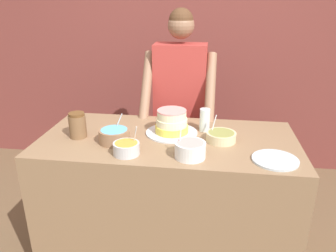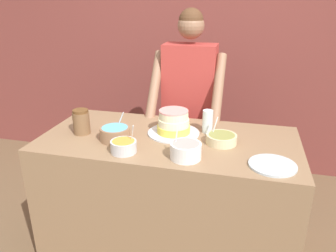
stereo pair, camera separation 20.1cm
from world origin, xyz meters
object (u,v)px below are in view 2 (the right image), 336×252
at_px(frosting_bowl_orange, 124,146).
at_px(drinking_glass, 208,121).
at_px(cake, 174,124).
at_px(frosting_bowl_olive, 222,138).
at_px(stoneware_jar, 81,122).
at_px(frosting_bowl_blue, 115,133).
at_px(ceramic_plate, 273,165).
at_px(person_baker, 189,96).
at_px(frosting_bowl_pink, 186,150).

distance_m(frosting_bowl_orange, drinking_glass, 0.60).
xyz_separation_m(cake, frosting_bowl_olive, (0.32, -0.08, -0.04)).
xyz_separation_m(frosting_bowl_olive, stoneware_jar, (-0.90, -0.06, 0.05)).
bearing_deg(frosting_bowl_orange, cake, 57.45).
bearing_deg(frosting_bowl_blue, cake, 29.54).
distance_m(cake, frosting_bowl_blue, 0.38).
xyz_separation_m(frosting_bowl_blue, drinking_glass, (0.54, 0.26, 0.03)).
distance_m(cake, frosting_bowl_orange, 0.40).
distance_m(cake, ceramic_plate, 0.69).
bearing_deg(frosting_bowl_olive, ceramic_plate, -38.24).
bearing_deg(frosting_bowl_orange, frosting_bowl_blue, 127.20).
xyz_separation_m(frosting_bowl_olive, frosting_bowl_blue, (-0.65, -0.11, 0.01)).
relative_size(frosting_bowl_blue, stoneware_jar, 1.16).
height_order(frosting_bowl_orange, stoneware_jar, frosting_bowl_orange).
relative_size(cake, frosting_bowl_olive, 1.84).
bearing_deg(ceramic_plate, frosting_bowl_blue, 172.61).
bearing_deg(frosting_bowl_orange, person_baker, 77.09).
bearing_deg(stoneware_jar, frosting_bowl_blue, -10.69).
bearing_deg(stoneware_jar, frosting_bowl_olive, 3.79).
distance_m(frosting_bowl_olive, drinking_glass, 0.20).
bearing_deg(drinking_glass, frosting_bowl_olive, -55.64).
xyz_separation_m(frosting_bowl_pink, frosting_bowl_blue, (-0.48, 0.14, -0.00)).
distance_m(frosting_bowl_blue, drinking_glass, 0.60).
relative_size(person_baker, frosting_bowl_orange, 9.94).
height_order(frosting_bowl_orange, ceramic_plate, frosting_bowl_orange).
bearing_deg(ceramic_plate, frosting_bowl_orange, -177.98).
bearing_deg(cake, stoneware_jar, -166.52).
distance_m(frosting_bowl_olive, ceramic_plate, 0.37).
relative_size(cake, frosting_bowl_orange, 2.01).
bearing_deg(drinking_glass, frosting_bowl_blue, -153.96).
relative_size(frosting_bowl_orange, ceramic_plate, 0.67).
distance_m(frosting_bowl_olive, stoneware_jar, 0.90).
height_order(cake, stoneware_jar, stoneware_jar).
bearing_deg(frosting_bowl_blue, frosting_bowl_pink, -16.45).
distance_m(frosting_bowl_pink, ceramic_plate, 0.47).
distance_m(drinking_glass, stoneware_jar, 0.82).
bearing_deg(cake, drinking_glass, 20.13).
relative_size(person_baker, frosting_bowl_olive, 9.08).
xyz_separation_m(cake, ceramic_plate, (0.61, -0.31, -0.06)).
relative_size(frosting_bowl_orange, drinking_glass, 1.11).
height_order(person_baker, frosting_bowl_pink, person_baker).
bearing_deg(frosting_bowl_olive, person_baker, 116.27).
bearing_deg(person_baker, frosting_bowl_blue, -112.99).
distance_m(frosting_bowl_pink, frosting_bowl_blue, 0.50).
xyz_separation_m(frosting_bowl_blue, stoneware_jar, (-0.25, 0.05, 0.03)).
bearing_deg(frosting_bowl_orange, frosting_bowl_pink, 1.71).
height_order(frosting_bowl_orange, frosting_bowl_pink, frosting_bowl_orange).
bearing_deg(stoneware_jar, ceramic_plate, -8.09).
bearing_deg(cake, frosting_bowl_pink, -66.18).
height_order(cake, frosting_bowl_pink, cake).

